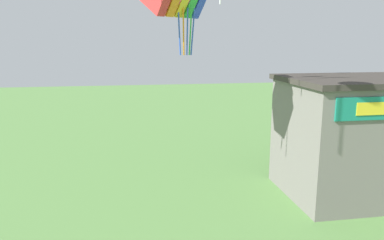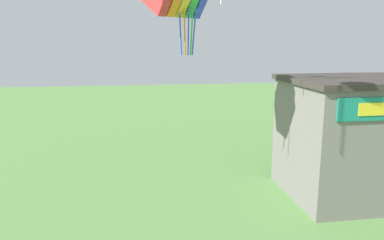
% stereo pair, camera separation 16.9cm
% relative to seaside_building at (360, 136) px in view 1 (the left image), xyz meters
% --- Properties ---
extents(seaside_building, '(6.97, 5.29, 5.50)m').
position_rel_seaside_building_xyz_m(seaside_building, '(0.00, 0.00, 0.00)').
color(seaside_building, slate).
rests_on(seaside_building, ground_plane).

